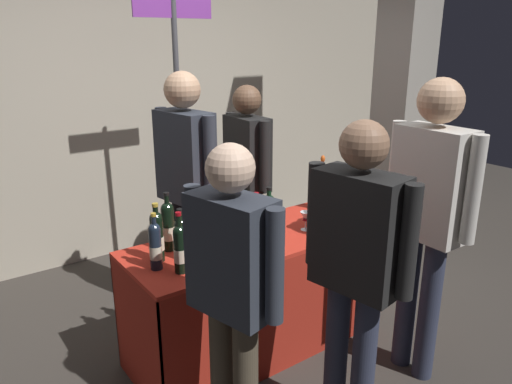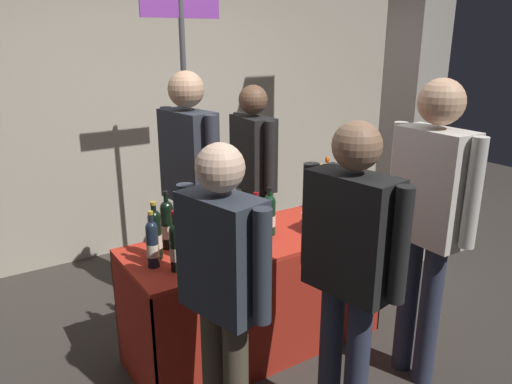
# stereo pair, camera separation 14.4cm
# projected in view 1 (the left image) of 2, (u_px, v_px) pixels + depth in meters

# --- Properties ---
(ground_plane) EXTENTS (12.00, 12.00, 0.00)m
(ground_plane) POSITION_uv_depth(u_px,v_px,m) (256.00, 344.00, 3.31)
(ground_plane) COLOR #38332D
(back_partition) EXTENTS (7.68, 0.12, 2.92)m
(back_partition) POSITION_uv_depth(u_px,v_px,m) (124.00, 98.00, 4.46)
(back_partition) COLOR #B2A893
(back_partition) RESTS_ON ground_plane
(concrete_pillar) EXTENTS (0.37, 0.37, 3.40)m
(concrete_pillar) POSITION_uv_depth(u_px,v_px,m) (404.00, 72.00, 4.16)
(concrete_pillar) COLOR gray
(concrete_pillar) RESTS_ON ground_plane
(tasting_table) EXTENTS (1.66, 0.64, 0.78)m
(tasting_table) POSITION_uv_depth(u_px,v_px,m) (256.00, 273.00, 3.15)
(tasting_table) COLOR red
(tasting_table) RESTS_ON ground_plane
(featured_wine_bottle) EXTENTS (0.07, 0.07, 0.31)m
(featured_wine_bottle) POSITION_uv_depth(u_px,v_px,m) (256.00, 220.00, 3.00)
(featured_wine_bottle) COLOR #38230F
(featured_wine_bottle) RESTS_ON tasting_table
(display_bottle_0) EXTENTS (0.07, 0.07, 0.34)m
(display_bottle_0) POSITION_uv_depth(u_px,v_px,m) (157.00, 236.00, 2.71)
(display_bottle_0) COLOR black
(display_bottle_0) RESTS_ON tasting_table
(display_bottle_1) EXTENTS (0.07, 0.07, 0.32)m
(display_bottle_1) POSITION_uv_depth(u_px,v_px,m) (155.00, 246.00, 2.62)
(display_bottle_1) COLOR #192333
(display_bottle_1) RESTS_ON tasting_table
(display_bottle_2) EXTENTS (0.07, 0.07, 0.30)m
(display_bottle_2) POSITION_uv_depth(u_px,v_px,m) (181.00, 237.00, 2.75)
(display_bottle_2) COLOR black
(display_bottle_2) RESTS_ON tasting_table
(display_bottle_3) EXTENTS (0.07, 0.07, 0.34)m
(display_bottle_3) POSITION_uv_depth(u_px,v_px,m) (180.00, 248.00, 2.58)
(display_bottle_3) COLOR black
(display_bottle_3) RESTS_ON tasting_table
(display_bottle_4) EXTENTS (0.08, 0.08, 0.35)m
(display_bottle_4) POSITION_uv_depth(u_px,v_px,m) (168.00, 226.00, 2.85)
(display_bottle_4) COLOR black
(display_bottle_4) RESTS_ON tasting_table
(display_bottle_5) EXTENTS (0.08, 0.08, 0.31)m
(display_bottle_5) POSITION_uv_depth(u_px,v_px,m) (269.00, 214.00, 3.09)
(display_bottle_5) COLOR black
(display_bottle_5) RESTS_ON tasting_table
(display_bottle_6) EXTENTS (0.07, 0.07, 0.34)m
(display_bottle_6) POSITION_uv_depth(u_px,v_px,m) (189.00, 219.00, 2.98)
(display_bottle_6) COLOR #38230F
(display_bottle_6) RESTS_ON tasting_table
(wine_glass_near_vendor) EXTENTS (0.07, 0.07, 0.14)m
(wine_glass_near_vendor) POSITION_uv_depth(u_px,v_px,m) (257.00, 211.00, 3.24)
(wine_glass_near_vendor) COLOR silver
(wine_glass_near_vendor) RESTS_ON tasting_table
(wine_glass_mid) EXTENTS (0.07, 0.07, 0.13)m
(wine_glass_mid) POSITION_uv_depth(u_px,v_px,m) (306.00, 217.00, 3.17)
(wine_glass_mid) COLOR silver
(wine_glass_mid) RESTS_ON tasting_table
(wine_glass_near_taster) EXTENTS (0.07, 0.07, 0.13)m
(wine_glass_near_taster) POSITION_uv_depth(u_px,v_px,m) (211.00, 220.00, 3.10)
(wine_glass_near_taster) COLOR silver
(wine_glass_near_taster) RESTS_ON tasting_table
(flower_vase) EXTENTS (0.10, 0.09, 0.39)m
(flower_vase) POSITION_uv_depth(u_px,v_px,m) (318.00, 193.00, 3.56)
(flower_vase) COLOR slate
(flower_vase) RESTS_ON tasting_table
(vendor_presenter) EXTENTS (0.28, 0.60, 1.78)m
(vendor_presenter) POSITION_uv_depth(u_px,v_px,m) (186.00, 174.00, 3.38)
(vendor_presenter) COLOR black
(vendor_presenter) RESTS_ON ground_plane
(vendor_assistant) EXTENTS (0.23, 0.57, 1.64)m
(vendor_assistant) POSITION_uv_depth(u_px,v_px,m) (247.00, 169.00, 3.91)
(vendor_assistant) COLOR black
(vendor_assistant) RESTS_ON ground_plane
(taster_foreground_right) EXTENTS (0.28, 0.59, 1.64)m
(taster_foreground_right) POSITION_uv_depth(u_px,v_px,m) (356.00, 256.00, 2.34)
(taster_foreground_right) COLOR #2D3347
(taster_foreground_right) RESTS_ON ground_plane
(taster_foreground_left) EXTENTS (0.30, 0.55, 1.57)m
(taster_foreground_left) POSITION_uv_depth(u_px,v_px,m) (232.00, 281.00, 2.21)
(taster_foreground_left) COLOR #4C4233
(taster_foreground_left) RESTS_ON ground_plane
(taster_foreground_centre) EXTENTS (0.25, 0.58, 1.79)m
(taster_foreground_centre) POSITION_uv_depth(u_px,v_px,m) (429.00, 205.00, 2.75)
(taster_foreground_centre) COLOR #2D3347
(taster_foreground_centre) RESTS_ON ground_plane
(booth_signpost) EXTENTS (0.64, 0.04, 2.29)m
(booth_signpost) POSITION_uv_depth(u_px,v_px,m) (178.00, 115.00, 3.82)
(booth_signpost) COLOR #47474C
(booth_signpost) RESTS_ON ground_plane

